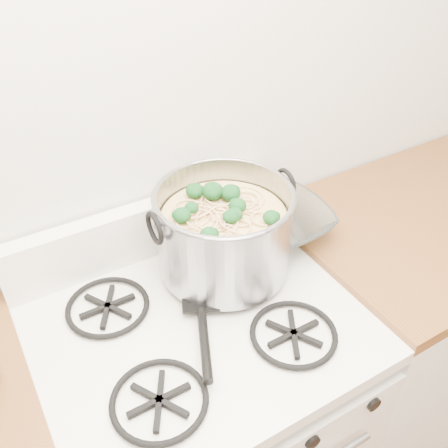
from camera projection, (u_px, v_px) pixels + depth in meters
gas_range at (204, 429)px, 1.47m from camera, size 0.76×0.66×0.92m
counter_right at (415, 310)px, 1.81m from camera, size 1.00×0.65×0.92m
stock_pot at (224, 233)px, 1.26m from camera, size 0.38×0.35×0.24m
spatula at (200, 293)px, 1.22m from camera, size 0.39×0.40×0.02m
glass_bowl at (270, 228)px, 1.42m from camera, size 0.13×0.13×0.03m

